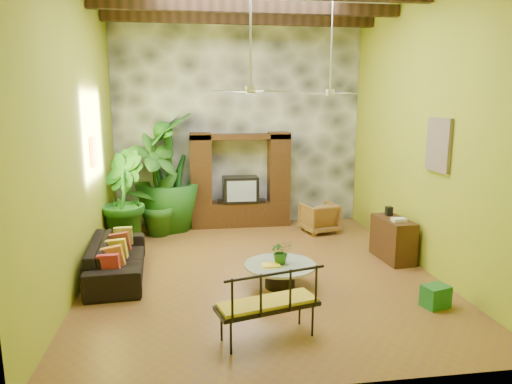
{
  "coord_description": "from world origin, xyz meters",
  "views": [
    {
      "loc": [
        -1.15,
        -7.76,
        3.0
      ],
      "look_at": [
        -0.03,
        0.2,
        1.42
      ],
      "focal_mm": 32.0,
      "sensor_mm": 36.0,
      "label": 1
    }
  ],
  "objects": [
    {
      "name": "ground",
      "position": [
        0.0,
        0.0,
        0.0
      ],
      "size": [
        7.0,
        7.0,
        0.0
      ],
      "primitive_type": "plane",
      "color": "brown",
      "rests_on": "ground"
    },
    {
      "name": "back_wall",
      "position": [
        0.0,
        3.5,
        2.5
      ],
      "size": [
        6.0,
        0.02,
        5.0
      ],
      "primitive_type": "cube",
      "color": "gold",
      "rests_on": "ground"
    },
    {
      "name": "left_wall",
      "position": [
        -3.0,
        0.0,
        2.5
      ],
      "size": [
        0.02,
        7.0,
        5.0
      ],
      "primitive_type": "cube",
      "color": "gold",
      "rests_on": "ground"
    },
    {
      "name": "right_wall",
      "position": [
        3.0,
        0.0,
        2.5
      ],
      "size": [
        0.02,
        7.0,
        5.0
      ],
      "primitive_type": "cube",
      "color": "gold",
      "rests_on": "ground"
    },
    {
      "name": "stone_accent_wall",
      "position": [
        0.0,
        3.44,
        2.5
      ],
      "size": [
        5.98,
        0.1,
        4.98
      ],
      "primitive_type": "cube",
      "color": "#3F4147",
      "rests_on": "ground"
    },
    {
      "name": "entertainment_center",
      "position": [
        0.0,
        3.14,
        0.97
      ],
      "size": [
        2.4,
        0.55,
        2.3
      ],
      "color": "black",
      "rests_on": "ground"
    },
    {
      "name": "ceiling_fan_front",
      "position": [
        -0.2,
        -0.4,
        3.4
      ],
      "size": [
        1.28,
        1.28,
        1.86
      ],
      "color": "silver",
      "rests_on": "ceiling"
    },
    {
      "name": "ceiling_fan_back",
      "position": [
        1.6,
        1.2,
        3.4
      ],
      "size": [
        1.28,
        1.28,
        1.86
      ],
      "color": "silver",
      "rests_on": "ceiling"
    },
    {
      "name": "wall_art_mask",
      "position": [
        -2.96,
        1.0,
        2.1
      ],
      "size": [
        0.06,
        0.32,
        0.55
      ],
      "primitive_type": "cube",
      "color": "#BF8916",
      "rests_on": "left_wall"
    },
    {
      "name": "wall_art_painting",
      "position": [
        2.96,
        -0.6,
        2.3
      ],
      "size": [
        0.06,
        0.7,
        0.9
      ],
      "primitive_type": "cube",
      "color": "#285293",
      "rests_on": "right_wall"
    },
    {
      "name": "sofa",
      "position": [
        -2.49,
        0.07,
        0.33
      ],
      "size": [
        1.04,
        2.31,
        0.66
      ],
      "primitive_type": "imported",
      "rotation": [
        0.0,
        0.0,
        1.64
      ],
      "color": "black",
      "rests_on": "ground"
    },
    {
      "name": "wicker_armchair",
      "position": [
        1.77,
        2.31,
        0.35
      ],
      "size": [
        0.9,
        0.92,
        0.7
      ],
      "primitive_type": "imported",
      "rotation": [
        0.0,
        0.0,
        3.38
      ],
      "color": "olive",
      "rests_on": "ground"
    },
    {
      "name": "tall_plant_a",
      "position": [
        -1.98,
        2.52,
        1.17
      ],
      "size": [
        1.47,
        1.44,
        2.33
      ],
      "primitive_type": "imported",
      "rotation": [
        0.0,
        0.0,
        0.72
      ],
      "color": "#255F19",
      "rests_on": "ground"
    },
    {
      "name": "tall_plant_b",
      "position": [
        -2.65,
        1.96,
        1.01
      ],
      "size": [
        1.25,
        1.37,
        2.02
      ],
      "primitive_type": "imported",
      "rotation": [
        0.0,
        0.0,
        1.96
      ],
      "color": "#1E5E18",
      "rests_on": "ground"
    },
    {
      "name": "tall_plant_c",
      "position": [
        -1.73,
        3.09,
        1.39
      ],
      "size": [
        1.75,
        1.75,
        2.77
      ],
      "primitive_type": "imported",
      "rotation": [
        0.0,
        0.0,
        4.85
      ],
      "color": "#1E5B18",
      "rests_on": "ground"
    },
    {
      "name": "coffee_table",
      "position": [
        0.23,
        -0.79,
        0.26
      ],
      "size": [
        1.17,
        1.17,
        0.4
      ],
      "rotation": [
        0.0,
        0.0,
        -0.24
      ],
      "color": "black",
      "rests_on": "ground"
    },
    {
      "name": "centerpiece_plant",
      "position": [
        0.25,
        -0.75,
        0.6
      ],
      "size": [
        0.4,
        0.37,
        0.4
      ],
      "primitive_type": "imported",
      "rotation": [
        0.0,
        0.0,
        0.18
      ],
      "color": "#215717",
      "rests_on": "coffee_table"
    },
    {
      "name": "yellow_tray",
      "position": [
        0.07,
        -0.87,
        0.42
      ],
      "size": [
        0.29,
        0.21,
        0.03
      ],
      "primitive_type": "cube",
      "rotation": [
        0.0,
        0.0,
        -0.03
      ],
      "color": "yellow",
      "rests_on": "coffee_table"
    },
    {
      "name": "iron_bench",
      "position": [
        -0.25,
        -2.48,
        0.55
      ],
      "size": [
        1.4,
        0.82,
        0.57
      ],
      "rotation": [
        0.0,
        0.0,
        0.26
      ],
      "color": "black",
      "rests_on": "ground"
    },
    {
      "name": "side_console",
      "position": [
        2.65,
        0.24,
        0.41
      ],
      "size": [
        0.54,
        1.05,
        0.82
      ],
      "primitive_type": "cube",
      "rotation": [
        0.0,
        0.0,
        0.08
      ],
      "color": "#351A11",
      "rests_on": "ground"
    },
    {
      "name": "green_bin",
      "position": [
        2.39,
        -1.84,
        0.16
      ],
      "size": [
        0.44,
        0.37,
        0.33
      ],
      "primitive_type": "cube",
      "rotation": [
        0.0,
        0.0,
        0.28
      ],
      "color": "#1F762F",
      "rests_on": "ground"
    }
  ]
}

